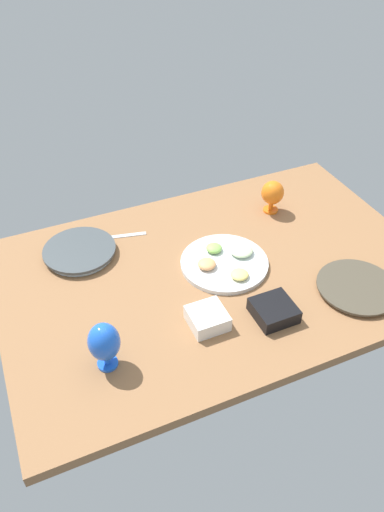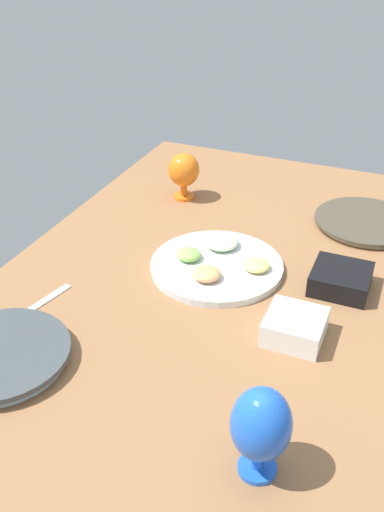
{
  "view_description": "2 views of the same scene",
  "coord_description": "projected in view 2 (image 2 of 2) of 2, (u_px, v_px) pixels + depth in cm",
  "views": [
    {
      "loc": [
        -64.12,
        -123.22,
        125.32
      ],
      "look_at": [
        -8.23,
        4.96,
        5.79
      ],
      "focal_mm": 34.91,
      "sensor_mm": 36.0,
      "label": 1
    },
    {
      "loc": [
        -110.71,
        -39.63,
        79.29
      ],
      "look_at": [
        -1.6,
        6.06,
        5.79
      ],
      "focal_mm": 40.43,
      "sensor_mm": 36.0,
      "label": 2
    }
  ],
  "objects": [
    {
      "name": "square_bowl_white",
      "position": [
        295.0,
        326.0,
        1.21
      ],
      "size": [
        12.12,
        12.12,
        5.51
      ],
      "color": "white",
      "rests_on": "ground_plane"
    },
    {
      "name": "fruit_platter",
      "position": [
        217.0,
        264.0,
        1.44
      ],
      "size": [
        33.25,
        33.25,
        4.6
      ],
      "color": "silver",
      "rests_on": "ground_plane"
    },
    {
      "name": "ground_plane",
      "position": [
        217.0,
        285.0,
        1.43
      ],
      "size": [
        160.0,
        104.0,
        4.0
      ],
      "primitive_type": "cube",
      "color": "#8C603D"
    },
    {
      "name": "dinner_plate_left",
      "position": [
        1.0,
        356.0,
        1.15
      ],
      "size": [
        28.01,
        28.01,
        3.04
      ],
      "color": "silver",
      "rests_on": "ground_plane"
    },
    {
      "name": "square_bowl_black",
      "position": [
        341.0,
        278.0,
        1.36
      ],
      "size": [
        13.48,
        13.48,
        5.12
      ],
      "color": "black",
      "rests_on": "ground_plane"
    },
    {
      "name": "hurricane_glass_blue",
      "position": [
        261.0,
        426.0,
        0.89
      ],
      "size": [
        9.75,
        9.75,
        17.31
      ],
      "color": "blue",
      "rests_on": "ground_plane"
    },
    {
      "name": "hurricane_glass_orange",
      "position": [
        184.0,
        171.0,
        1.75
      ],
      "size": [
        9.62,
        9.62,
        14.54
      ],
      "color": "orange",
      "rests_on": "ground_plane"
    },
    {
      "name": "fork_by_left_plate",
      "position": [
        40.0,
        303.0,
        1.32
      ],
      "size": [
        17.97,
        5.62,
        0.6
      ],
      "primitive_type": "cube",
      "rotation": [
        0.0,
        0.0,
        -0.22
      ],
      "color": "silver",
      "rests_on": "ground_plane"
    },
    {
      "name": "dinner_plate_right",
      "position": [
        366.0,
        222.0,
        1.64
      ],
      "size": [
        28.87,
        28.87,
        2.07
      ],
      "color": "beige",
      "rests_on": "ground_plane"
    }
  ]
}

